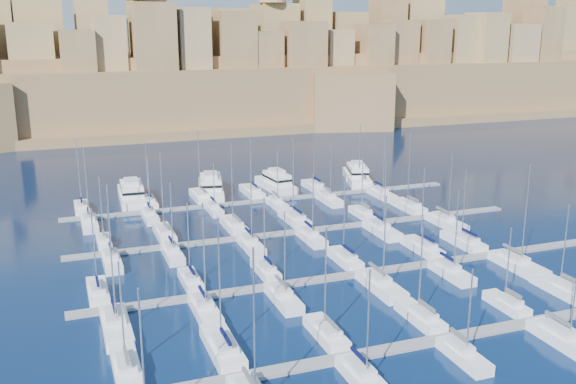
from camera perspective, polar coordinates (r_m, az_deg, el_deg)
name	(u,v)px	position (r m, az deg, el deg)	size (l,w,h in m)	color
ground	(328,249)	(107.49, 3.59, -5.10)	(600.00, 600.00, 0.00)	black
pontoon_near	(444,339)	(80.07, 13.66, -12.58)	(84.00, 2.00, 0.40)	slate
pontoon_mid_near	(360,274)	(97.30, 6.46, -7.21)	(84.00, 2.00, 0.40)	slate
pontoon_mid_far	(306,231)	(116.14, 1.61, -3.45)	(84.00, 2.00, 0.40)	slate
pontoon_far	(268,200)	(135.94, -1.83, -0.74)	(84.00, 2.00, 0.40)	slate
sailboat_0	(126,367)	(73.30, -14.19, -14.85)	(2.76, 9.19, 12.90)	white
sailboat_1	(223,347)	(75.27, -5.82, -13.58)	(3.09, 10.30, 16.40)	white
sailboat_2	(326,333)	(78.23, 3.44, -12.40)	(2.61, 8.71, 14.09)	white
sailboat_3	(420,316)	(83.79, 11.69, -10.78)	(2.62, 8.74, 12.73)	white
sailboat_4	(507,304)	(90.27, 18.88, -9.40)	(2.23, 7.43, 11.39)	white
sailboat_5	(563,289)	(97.68, 23.27, -7.94)	(2.98, 9.94, 13.10)	white
sailboat_8	(364,378)	(69.71, 6.74, -16.12)	(2.68, 8.95, 13.32)	white
sailboat_9	(463,355)	(76.05, 15.32, -13.80)	(2.35, 7.82, 11.44)	white
sailboat_10	(565,340)	(83.12, 23.40, -11.96)	(3.03, 10.09, 13.15)	white
sailboat_12	(98,292)	(92.88, -16.55, -8.50)	(2.65, 8.82, 12.81)	white
sailboat_13	(191,280)	(93.91, -8.63, -7.77)	(2.40, 8.01, 12.46)	white
sailboat_14	(266,270)	(96.59, -1.99, -6.96)	(2.43, 8.09, 12.16)	white
sailboat_15	(345,258)	(101.49, 5.07, -5.90)	(2.65, 8.83, 14.29)	white
sailboat_16	(422,247)	(108.31, 11.87, -4.82)	(2.85, 9.50, 14.37)	white
sailboat_17	(464,241)	(112.78, 15.35, -4.26)	(2.93, 9.78, 13.35)	white
sailboat_18	(116,326)	(82.39, -15.04, -11.41)	(3.23, 10.75, 16.39)	white
sailboat_19	(205,310)	(84.52, -7.38, -10.33)	(2.75, 9.18, 15.55)	white
sailboat_20	(283,298)	(87.30, -0.42, -9.37)	(2.70, 9.00, 13.30)	white
sailboat_21	(381,285)	(92.17, 8.23, -8.18)	(3.12, 10.40, 14.25)	white
sailboat_22	(451,272)	(98.79, 14.30, -6.91)	(2.67, 8.90, 13.72)	white
sailboat_23	(518,264)	(104.71, 19.75, -6.07)	(3.23, 10.75, 16.88)	white
sailboat_24	(104,242)	(112.92, -16.05, -4.30)	(2.20, 7.32, 12.18)	white
sailboat_25	(165,233)	(114.94, -10.91, -3.62)	(2.84, 9.46, 15.40)	white
sailboat_26	(234,225)	(117.65, -4.84, -2.97)	(2.98, 9.92, 16.28)	white
sailboat_27	(294,218)	(121.37, 0.58, -2.36)	(3.11, 10.36, 16.17)	white
sailboat_28	(363,213)	(125.68, 6.64, -1.88)	(2.37, 7.91, 12.11)	white
sailboat_29	(409,206)	(131.58, 10.70, -1.27)	(2.95, 9.84, 15.97)	white
sailboat_30	(112,261)	(103.66, -15.39, -5.95)	(2.64, 8.79, 13.39)	white
sailboat_31	(173,254)	(104.85, -10.21, -5.41)	(2.53, 8.44, 12.85)	white
sailboat_32	(251,245)	(107.41, -3.32, -4.69)	(2.67, 8.91, 13.62)	white
sailboat_33	(311,237)	(110.96, 2.09, -4.04)	(2.62, 8.75, 12.54)	white
sailboat_34	(382,230)	(115.95, 8.34, -3.34)	(2.99, 9.95, 15.65)	white
sailboat_35	(446,222)	(122.64, 13.88, -2.63)	(3.03, 10.12, 14.09)	white
sailboat_36	(82,208)	(134.69, -17.86, -1.37)	(2.73, 9.09, 14.72)	white
sailboat_37	(149,202)	(135.57, -12.25, -0.89)	(2.63, 8.78, 13.56)	white
sailboat_38	(201,196)	(138.10, -7.76, -0.38)	(3.09, 10.29, 15.10)	white
sailboat_39	(252,192)	(140.82, -3.22, 0.02)	(3.05, 10.17, 13.67)	white
sailboat_40	(315,186)	(145.38, 2.38, 0.49)	(2.87, 9.55, 12.86)	white
sailboat_41	(360,183)	(149.71, 6.40, 0.83)	(2.70, 9.00, 14.53)	white
sailboat_42	(89,223)	(124.15, -17.24, -2.65)	(2.80, 9.35, 15.27)	white
sailboat_43	(150,216)	(125.59, -12.16, -2.13)	(2.48, 8.26, 12.77)	white
sailboat_44	(214,210)	(128.18, -6.58, -1.56)	(2.23, 7.44, 10.50)	white
sailboat_45	(277,204)	(131.41, -0.99, -1.05)	(2.43, 8.11, 12.25)	white
sailboat_46	(329,199)	(135.00, 3.69, -0.64)	(2.76, 9.21, 12.46)	white
sailboat_47	(382,194)	(140.29, 8.32, -0.18)	(2.78, 9.28, 13.73)	white
motor_yacht_a	(132,194)	(139.18, -13.71, -0.15)	(5.86, 17.17, 5.25)	white
motor_yacht_b	(211,187)	(142.12, -6.88, 0.48)	(8.69, 18.03, 5.25)	white
motor_yacht_c	(276,183)	(144.76, -1.06, 0.84)	(5.71, 14.70, 5.25)	white
motor_yacht_d	(357,175)	(153.13, 6.15, 1.53)	(9.13, 16.38, 5.25)	white
fortified_city	(164,83)	(251.98, -10.93, 9.49)	(460.00, 108.95, 59.52)	brown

